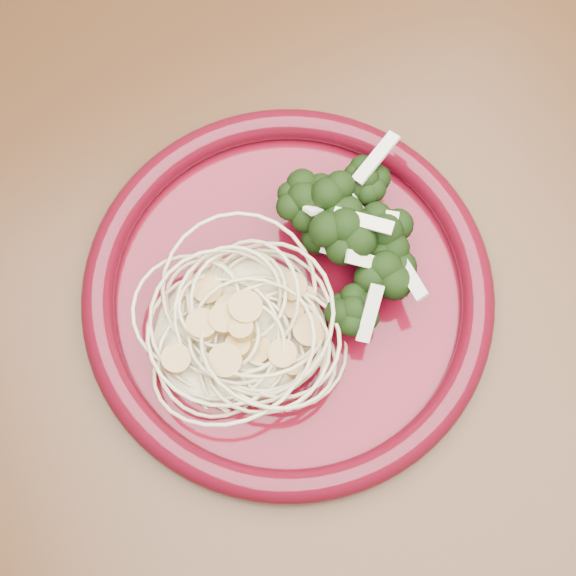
# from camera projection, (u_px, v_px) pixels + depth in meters

# --- Properties ---
(dining_table) EXTENTS (1.20, 0.80, 0.75)m
(dining_table) POSITION_uv_depth(u_px,v_px,m) (216.00, 300.00, 0.63)
(dining_table) COLOR #472814
(dining_table) RESTS_ON ground
(dinner_plate) EXTENTS (0.32, 0.32, 0.02)m
(dinner_plate) POSITION_uv_depth(u_px,v_px,m) (288.00, 293.00, 0.52)
(dinner_plate) COLOR #510713
(dinner_plate) RESTS_ON dining_table
(spaghetti_pile) EXTENTS (0.13, 0.12, 0.03)m
(spaghetti_pile) POSITION_uv_depth(u_px,v_px,m) (237.00, 326.00, 0.51)
(spaghetti_pile) COLOR beige
(spaghetti_pile) RESTS_ON dinner_plate
(scallop_cluster) EXTENTS (0.12, 0.12, 0.03)m
(scallop_cluster) POSITION_uv_depth(u_px,v_px,m) (234.00, 313.00, 0.48)
(scallop_cluster) COLOR tan
(scallop_cluster) RESTS_ON spaghetti_pile
(broccoli_pile) EXTENTS (0.11, 0.14, 0.05)m
(broccoli_pile) POSITION_uv_depth(u_px,v_px,m) (349.00, 239.00, 0.51)
(broccoli_pile) COLOR black
(broccoli_pile) RESTS_ON dinner_plate
(onion_garnish) EXTENTS (0.07, 0.09, 0.04)m
(onion_garnish) POSITION_uv_depth(u_px,v_px,m) (352.00, 221.00, 0.49)
(onion_garnish) COLOR beige
(onion_garnish) RESTS_ON broccoli_pile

